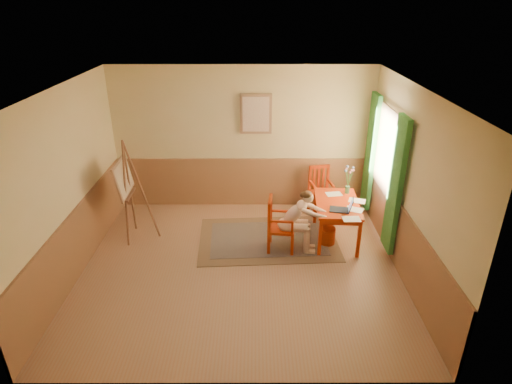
{
  "coord_description": "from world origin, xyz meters",
  "views": [
    {
      "loc": [
        0.24,
        -5.66,
        3.91
      ],
      "look_at": [
        0.25,
        0.55,
        1.05
      ],
      "focal_mm": 29.85,
      "sensor_mm": 36.0,
      "label": 1
    }
  ],
  "objects_px": {
    "figure": "(298,218)",
    "laptop": "(343,208)",
    "easel": "(126,182)",
    "table": "(337,207)",
    "chair_back": "(320,190)",
    "chair_left": "(278,225)"
  },
  "relations": [
    {
      "from": "figure",
      "to": "easel",
      "type": "distance_m",
      "value": 2.95
    },
    {
      "from": "table",
      "to": "chair_left",
      "type": "relative_size",
      "value": 1.32
    },
    {
      "from": "table",
      "to": "laptop",
      "type": "distance_m",
      "value": 0.33
    },
    {
      "from": "laptop",
      "to": "easel",
      "type": "bearing_deg",
      "value": 173.84
    },
    {
      "from": "chair_left",
      "to": "easel",
      "type": "relative_size",
      "value": 0.52
    },
    {
      "from": "laptop",
      "to": "easel",
      "type": "height_order",
      "value": "easel"
    },
    {
      "from": "chair_left",
      "to": "laptop",
      "type": "bearing_deg",
      "value": 1.38
    },
    {
      "from": "figure",
      "to": "laptop",
      "type": "bearing_deg",
      "value": 5.28
    },
    {
      "from": "laptop",
      "to": "easel",
      "type": "distance_m",
      "value": 3.66
    },
    {
      "from": "figure",
      "to": "chair_back",
      "type": "bearing_deg",
      "value": 67.89
    },
    {
      "from": "table",
      "to": "chair_back",
      "type": "distance_m",
      "value": 1.08
    },
    {
      "from": "chair_left",
      "to": "chair_back",
      "type": "xyz_separation_m",
      "value": [
        0.89,
        1.38,
        -0.0
      ]
    },
    {
      "from": "chair_back",
      "to": "table",
      "type": "bearing_deg",
      "value": -83.23
    },
    {
      "from": "chair_left",
      "to": "laptop",
      "type": "distance_m",
      "value": 1.09
    },
    {
      "from": "laptop",
      "to": "chair_back",
      "type": "bearing_deg",
      "value": 96.81
    },
    {
      "from": "table",
      "to": "chair_back",
      "type": "bearing_deg",
      "value": 96.77
    },
    {
      "from": "table",
      "to": "figure",
      "type": "height_order",
      "value": "figure"
    },
    {
      "from": "figure",
      "to": "easel",
      "type": "bearing_deg",
      "value": 170.94
    },
    {
      "from": "table",
      "to": "laptop",
      "type": "bearing_deg",
      "value": -83.07
    },
    {
      "from": "easel",
      "to": "table",
      "type": "bearing_deg",
      "value": -1.42
    },
    {
      "from": "chair_left",
      "to": "chair_back",
      "type": "distance_m",
      "value": 1.64
    },
    {
      "from": "chair_back",
      "to": "easel",
      "type": "relative_size",
      "value": 0.52
    }
  ]
}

